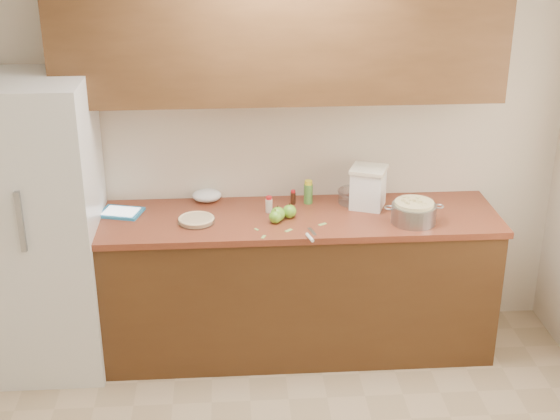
{
  "coord_description": "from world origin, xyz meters",
  "views": [
    {
      "loc": [
        -0.31,
        -2.85,
        2.79
      ],
      "look_at": [
        -0.01,
        1.43,
        0.98
      ],
      "focal_mm": 50.0,
      "sensor_mm": 36.0,
      "label": 1
    }
  ],
  "objects": [
    {
      "name": "peel_a",
      "position": [
        0.23,
        1.33,
        0.92
      ],
      "size": [
        0.05,
        0.04,
        0.0
      ],
      "primitive_type": "cube",
      "rotation": [
        0.0,
        0.0,
        0.54
      ],
      "color": "#9AC45F",
      "rests_on": "counter_run"
    },
    {
      "name": "pie",
      "position": [
        -0.51,
        1.41,
        0.94
      ],
      "size": [
        0.22,
        0.22,
        0.04
      ],
      "rotation": [
        0.0,
        0.0,
        -0.35
      ],
      "color": "silver",
      "rests_on": "counter_run"
    },
    {
      "name": "vanilla_bottle",
      "position": [
        0.08,
        1.66,
        0.96
      ],
      "size": [
        0.03,
        0.03,
        0.09
      ],
      "rotation": [
        0.0,
        0.0,
        -0.15
      ],
      "color": "black",
      "rests_on": "counter_run"
    },
    {
      "name": "apple_front",
      "position": [
        -0.05,
        1.37,
        0.96
      ],
      "size": [
        0.08,
        0.08,
        0.09
      ],
      "color": "#64A825",
      "rests_on": "counter_run"
    },
    {
      "name": "fridge",
      "position": [
        -1.44,
        1.44,
        0.9
      ],
      "size": [
        0.7,
        0.7,
        1.8
      ],
      "primitive_type": "cube",
      "color": "silver",
      "rests_on": "ground"
    },
    {
      "name": "peel_b",
      "position": [
        -0.16,
        1.28,
        0.92
      ],
      "size": [
        0.03,
        0.04,
        0.0
      ],
      "primitive_type": "cube",
      "rotation": [
        0.0,
        0.0,
        -1.02
      ],
      "color": "#9AC45F",
      "rests_on": "counter_run"
    },
    {
      "name": "paper_towel",
      "position": [
        -0.46,
        1.74,
        0.96
      ],
      "size": [
        0.22,
        0.2,
        0.08
      ],
      "primitive_type": "ellipsoid",
      "rotation": [
        0.0,
        0.0,
        -0.27
      ],
      "color": "white",
      "rests_on": "counter_run"
    },
    {
      "name": "peel_d",
      "position": [
        0.02,
        1.26,
        0.92
      ],
      "size": [
        0.05,
        0.05,
        0.0
      ],
      "primitive_type": "cube",
      "rotation": [
        0.0,
        0.0,
        -2.4
      ],
      "color": "#9AC45F",
      "rests_on": "counter_run"
    },
    {
      "name": "mixing_bowl",
      "position": [
        0.47,
        1.66,
        0.96
      ],
      "size": [
        0.22,
        0.22,
        0.08
      ],
      "rotation": [
        0.0,
        0.0,
        -0.4
      ],
      "color": "silver",
      "rests_on": "counter_run"
    },
    {
      "name": "counter_run",
      "position": [
        0.0,
        1.48,
        0.46
      ],
      "size": [
        2.64,
        0.68,
        0.92
      ],
      "color": "#462A13",
      "rests_on": "ground"
    },
    {
      "name": "cinnamon_shaker",
      "position": [
        -0.07,
        1.54,
        0.97
      ],
      "size": [
        0.04,
        0.04,
        0.1
      ],
      "rotation": [
        0.0,
        0.0,
        -0.13
      ],
      "color": "beige",
      "rests_on": "counter_run"
    },
    {
      "name": "peel_c",
      "position": [
        -0.13,
        1.18,
        0.92
      ],
      "size": [
        0.03,
        0.05,
        0.0
      ],
      "primitive_type": "cube",
      "rotation": [
        0.0,
        0.0,
        -2.0
      ],
      "color": "#9AC45F",
      "rests_on": "counter_run"
    },
    {
      "name": "lemon_bottle",
      "position": [
        0.18,
        1.67,
        0.99
      ],
      "size": [
        0.06,
        0.06,
        0.15
      ],
      "rotation": [
        0.0,
        0.0,
        0.09
      ],
      "color": "#4C8C38",
      "rests_on": "counter_run"
    },
    {
      "name": "flour_canister",
      "position": [
        0.54,
        1.58,
        1.05
      ],
      "size": [
        0.27,
        0.27,
        0.26
      ],
      "rotation": [
        0.0,
        0.0,
        -0.37
      ],
      "color": "white",
      "rests_on": "counter_run"
    },
    {
      "name": "tablet",
      "position": [
        -0.98,
        1.58,
        0.93
      ],
      "size": [
        0.29,
        0.25,
        0.02
      ],
      "rotation": [
        0.0,
        0.0,
        -0.27
      ],
      "color": "teal",
      "rests_on": "counter_run"
    },
    {
      "name": "room_shell",
      "position": [
        0.0,
        0.0,
        1.3
      ],
      "size": [
        3.6,
        3.6,
        3.6
      ],
      "color": "tan",
      "rests_on": "ground"
    },
    {
      "name": "colander",
      "position": [
        0.77,
        1.32,
        0.98
      ],
      "size": [
        0.36,
        0.26,
        0.13
      ],
      "rotation": [
        0.0,
        0.0,
        0.25
      ],
      "color": "gray",
      "rests_on": "counter_run"
    },
    {
      "name": "apple_center",
      "position": [
        0.04,
        1.44,
        0.96
      ],
      "size": [
        0.08,
        0.08,
        0.1
      ],
      "color": "#64A825",
      "rests_on": "counter_run"
    },
    {
      "name": "upper_cabinets",
      "position": [
        0.0,
        1.63,
        1.95
      ],
      "size": [
        2.6,
        0.34,
        0.7
      ],
      "primitive_type": "cube",
      "color": "#55341A",
      "rests_on": "room_shell"
    },
    {
      "name": "paring_knife",
      "position": [
        0.14,
        1.15,
        0.93
      ],
      "size": [
        0.07,
        0.2,
        0.02
      ],
      "rotation": [
        0.0,
        0.0,
        0.24
      ],
      "color": "gray",
      "rests_on": "counter_run"
    },
    {
      "name": "apple_left",
      "position": [
        -0.03,
        1.4,
        0.96
      ],
      "size": [
        0.09,
        0.09,
        0.1
      ],
      "color": "#64A825",
      "rests_on": "counter_run"
    }
  ]
}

